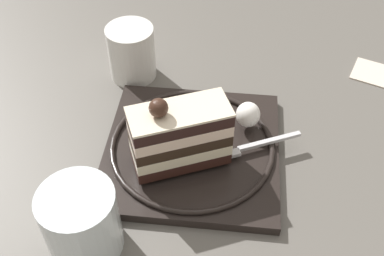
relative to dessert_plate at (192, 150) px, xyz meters
The scene contains 7 objects.
ground_plane 0.02m from the dessert_plate, behind, with size 2.40×2.40×0.00m, color #5A5651.
dessert_plate is the anchor object (origin of this frame).
cake_slice 0.06m from the dessert_plate, 122.53° to the right, with size 0.12×0.08×0.10m.
whipped_cream_dollop 0.08m from the dessert_plate, 26.32° to the left, with size 0.03×0.03×0.03m, color white.
fork 0.07m from the dessert_plate, ahead, with size 0.12×0.05×0.00m.
drink_glass_near 0.19m from the dessert_plate, 117.55° to the left, with size 0.07×0.07×0.08m.
drink_glass_far 0.17m from the dessert_plate, 132.80° to the right, with size 0.08×0.08×0.08m.
Camera 1 is at (0.01, -0.40, 0.45)m, focal length 44.03 mm.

